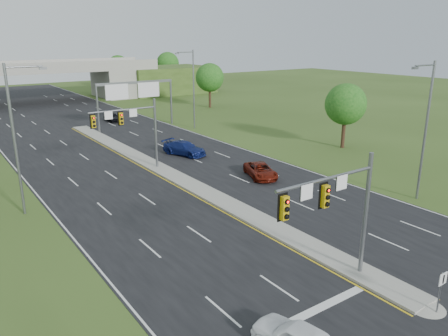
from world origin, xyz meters
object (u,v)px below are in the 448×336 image
Objects in this scene: sign_gantry at (135,92)px; car_far_b at (184,148)px; signal_mast_near at (340,204)px; car_far_c at (112,117)px; signal_mast_far at (134,125)px; keep_right_sign at (441,286)px; overpass at (31,85)px; car_far_a at (261,170)px.

sign_gantry reaches higher than car_far_b.
signal_mast_near is 29.05m from car_far_b.
car_far_c is at bearing 81.30° from signal_mast_near.
sign_gantry is at bearing -80.74° from car_far_c.
signal_mast_far is 28.36m from car_far_c.
signal_mast_near is at bearing -90.00° from signal_mast_far.
signal_mast_near reaches higher than keep_right_sign.
sign_gantry is (8.95, 44.99, 0.51)m from signal_mast_near.
car_far_c is at bearing -78.58° from overpass.
signal_mast_far is 3.18× the size of keep_right_sign.
keep_right_sign is at bearing -97.70° from sign_gantry.
signal_mast_near and signal_mast_far have the same top height.
car_far_c is (7.95, 51.93, -4.01)m from signal_mast_near.
keep_right_sign is 84.55m from overpass.
overpass reaches higher than car_far_a.
overpass reaches higher than signal_mast_far.
signal_mast_near is 3.18× the size of keep_right_sign.
car_far_a is (6.58, 21.19, -0.84)m from keep_right_sign.
car_far_b is 24.04m from car_far_c.
keep_right_sign is 0.54× the size of car_far_c.
overpass is 52.46m from car_far_b.
signal_mast_far is at bearing 157.44° from car_far_a.
signal_mast_near is at bearing -91.62° from overpass.
signal_mast_far is 1.71× the size of car_far_c.
overpass reaches higher than car_far_c.
sign_gantry is 28.62m from car_far_a.
signal_mast_near is 5.94m from keep_right_sign.
signal_mast_near is at bearing -97.38° from car_far_a.
car_far_c is at bearing 98.19° from sign_gantry.
sign_gantry is at bearing 78.75° from signal_mast_near.
overpass is (0.00, 84.53, 2.04)m from keep_right_sign.
car_far_b is at bearing -84.74° from overpass.
signal_mast_far is at bearing 94.39° from keep_right_sign.
sign_gantry is 0.14× the size of overpass.
signal_mast_near is at bearing -97.63° from car_far_c.
overpass is at bearing 87.65° from signal_mast_far.
car_far_b reaches higher than car_far_c.
overpass reaches higher than keep_right_sign.
signal_mast_far is 8.59m from car_far_b.
overpass is at bearing 116.42° from car_far_a.
car_far_b is (7.06, 27.91, -3.94)m from signal_mast_near.
sign_gantry is at bearing 64.11° from car_far_b.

